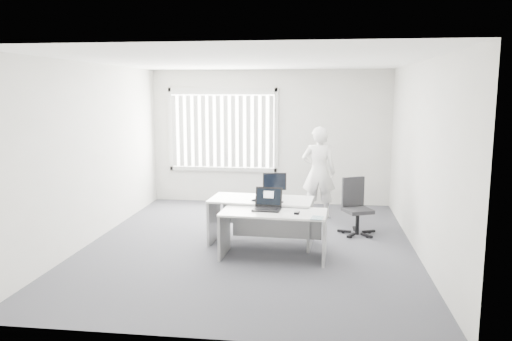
# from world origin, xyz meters

# --- Properties ---
(ground) EXTENTS (6.00, 6.00, 0.00)m
(ground) POSITION_xyz_m (0.00, 0.00, 0.00)
(ground) COLOR #494950
(ground) RESTS_ON ground
(wall_back) EXTENTS (5.00, 0.02, 2.80)m
(wall_back) POSITION_xyz_m (0.00, 3.00, 1.40)
(wall_back) COLOR silver
(wall_back) RESTS_ON ground
(wall_front) EXTENTS (5.00, 0.02, 2.80)m
(wall_front) POSITION_xyz_m (0.00, -3.00, 1.40)
(wall_front) COLOR silver
(wall_front) RESTS_ON ground
(wall_left) EXTENTS (0.02, 6.00, 2.80)m
(wall_left) POSITION_xyz_m (-2.50, 0.00, 1.40)
(wall_left) COLOR silver
(wall_left) RESTS_ON ground
(wall_right) EXTENTS (0.02, 6.00, 2.80)m
(wall_right) POSITION_xyz_m (2.50, 0.00, 1.40)
(wall_right) COLOR silver
(wall_right) RESTS_ON ground
(ceiling) EXTENTS (5.00, 6.00, 0.02)m
(ceiling) POSITION_xyz_m (0.00, 0.00, 2.80)
(ceiling) COLOR white
(ceiling) RESTS_ON wall_back
(window) EXTENTS (2.32, 0.06, 1.76)m
(window) POSITION_xyz_m (-1.00, 2.96, 1.55)
(window) COLOR beige
(window) RESTS_ON wall_back
(blinds) EXTENTS (2.20, 0.10, 1.50)m
(blinds) POSITION_xyz_m (-1.00, 2.90, 1.52)
(blinds) COLOR silver
(blinds) RESTS_ON wall_back
(desk_near) EXTENTS (1.52, 0.77, 0.68)m
(desk_near) POSITION_xyz_m (0.42, -0.54, 0.49)
(desk_near) COLOR white
(desk_near) RESTS_ON ground
(desk_far) EXTENTS (1.62, 0.85, 0.72)m
(desk_far) POSITION_xyz_m (0.17, 0.10, 0.52)
(desk_far) COLOR white
(desk_far) RESTS_ON ground
(office_chair) EXTENTS (0.71, 0.71, 0.94)m
(office_chair) POSITION_xyz_m (1.68, 0.83, 0.29)
(office_chair) COLOR black
(office_chair) RESTS_ON ground
(person) EXTENTS (0.66, 0.46, 1.72)m
(person) POSITION_xyz_m (1.04, 1.86, 0.86)
(person) COLOR silver
(person) RESTS_ON ground
(laptop) EXTENTS (0.42, 0.38, 0.31)m
(laptop) POSITION_xyz_m (0.31, -0.48, 0.83)
(laptop) COLOR black
(laptop) RESTS_ON desk_near
(paper_sheet) EXTENTS (0.34, 0.28, 0.00)m
(paper_sheet) POSITION_xyz_m (0.71, -0.66, 0.68)
(paper_sheet) COLOR white
(paper_sheet) RESTS_ON desk_near
(mouse) EXTENTS (0.08, 0.12, 0.05)m
(mouse) POSITION_xyz_m (0.75, -0.64, 0.70)
(mouse) COLOR silver
(mouse) RESTS_ON paper_sheet
(booklet) EXTENTS (0.18, 0.23, 0.01)m
(booklet) POSITION_xyz_m (1.03, -0.84, 0.68)
(booklet) COLOR white
(booklet) RESTS_ON desk_near
(keyboard) EXTENTS (0.49, 0.32, 0.02)m
(keyboard) POSITION_xyz_m (0.28, -0.11, 0.73)
(keyboard) COLOR black
(keyboard) RESTS_ON desk_far
(monitor) EXTENTS (0.39, 0.17, 0.37)m
(monitor) POSITION_xyz_m (0.35, 0.33, 0.90)
(monitor) COLOR black
(monitor) RESTS_ON desk_far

